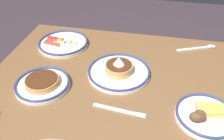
% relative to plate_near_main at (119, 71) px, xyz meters
% --- Properties ---
extents(dining_table, '(1.17, 0.87, 0.75)m').
position_rel_plate_near_main_xyz_m(dining_table, '(-0.04, 0.05, -0.12)').
color(dining_table, brown).
rests_on(dining_table, ground_plane).
extents(plate_near_main, '(0.27, 0.27, 0.09)m').
position_rel_plate_near_main_xyz_m(plate_near_main, '(0.00, 0.00, 0.00)').
color(plate_near_main, white).
rests_on(plate_near_main, dining_table).
extents(plate_center_pancakes, '(0.21, 0.21, 0.05)m').
position_rel_plate_near_main_xyz_m(plate_center_pancakes, '(-0.34, 0.19, -0.00)').
color(plate_center_pancakes, white).
rests_on(plate_center_pancakes, dining_table).
extents(plate_far_companion, '(0.25, 0.25, 0.04)m').
position_rel_plate_near_main_xyz_m(plate_far_companion, '(0.32, -0.18, -0.01)').
color(plate_far_companion, silver).
rests_on(plate_far_companion, dining_table).
extents(plate_far_side, '(0.22, 0.22, 0.04)m').
position_rel_plate_near_main_xyz_m(plate_far_side, '(0.29, 0.14, -0.00)').
color(plate_far_side, white).
rests_on(plate_far_side, dining_table).
extents(fork_near, '(0.20, 0.04, 0.01)m').
position_rel_plate_near_main_xyz_m(fork_near, '(-0.04, 0.21, -0.02)').
color(fork_near, silver).
rests_on(fork_near, dining_table).
extents(tea_spoon, '(0.19, 0.09, 0.01)m').
position_rel_plate_near_main_xyz_m(tea_spoon, '(-0.37, -0.29, -0.01)').
color(tea_spoon, silver).
rests_on(tea_spoon, dining_table).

